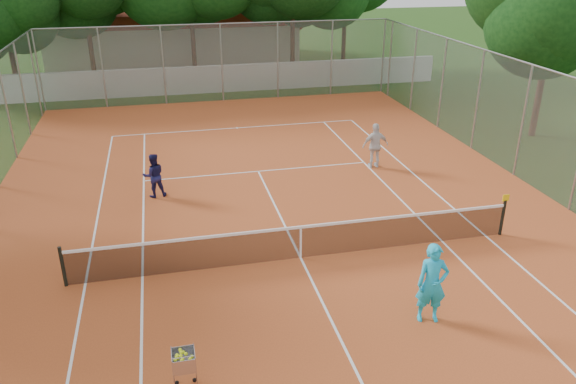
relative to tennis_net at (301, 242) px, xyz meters
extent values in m
plane|color=#1B390F|center=(0.00, 0.00, -0.51)|extent=(120.00, 120.00, 0.00)
cube|color=#B75123|center=(0.00, 0.00, -0.50)|extent=(18.00, 34.00, 0.02)
cube|color=white|center=(0.00, 0.00, -0.49)|extent=(10.98, 23.78, 0.01)
cube|color=black|center=(0.00, 0.00, 0.00)|extent=(11.88, 0.10, 0.98)
cube|color=slate|center=(0.00, 0.00, 1.49)|extent=(18.00, 34.00, 4.00)
cube|color=silver|center=(0.00, 19.00, 0.24)|extent=(26.00, 0.30, 1.50)
cube|color=beige|center=(-2.00, 29.00, 1.69)|extent=(16.40, 9.00, 4.40)
imported|color=#19AFDB|center=(2.12, -3.23, 0.44)|extent=(0.76, 0.58, 1.87)
imported|color=#171644|center=(-3.72, 4.98, 0.25)|extent=(0.80, 0.67, 1.49)
imported|color=silver|center=(4.33, 5.88, 0.36)|extent=(1.00, 0.44, 1.69)
cube|color=#ADADB4|center=(-3.28, -4.22, -0.02)|extent=(0.60, 0.60, 0.94)
camera|label=1|loc=(-3.24, -12.58, 7.18)|focal=35.00mm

